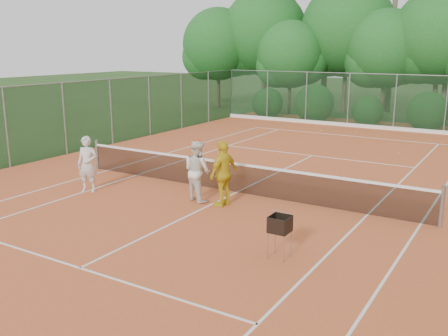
# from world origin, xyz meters

# --- Properties ---
(ground) EXTENTS (120.00, 120.00, 0.00)m
(ground) POSITION_xyz_m (0.00, 0.00, 0.00)
(ground) COLOR #234117
(ground) RESTS_ON ground
(clay_court) EXTENTS (18.00, 36.00, 0.02)m
(clay_court) POSITION_xyz_m (0.00, 0.00, 0.01)
(clay_court) COLOR #CA5D2E
(clay_court) RESTS_ON ground
(tennis_net) EXTENTS (11.97, 0.10, 1.10)m
(tennis_net) POSITION_xyz_m (0.00, 0.00, 0.53)
(tennis_net) COLOR gray
(tennis_net) RESTS_ON clay_court
(player_white) EXTENTS (0.75, 0.63, 1.76)m
(player_white) POSITION_xyz_m (-4.02, -2.27, 0.90)
(player_white) COLOR silver
(player_white) RESTS_ON clay_court
(player_center_grp) EXTENTS (1.05, 0.93, 1.84)m
(player_center_grp) POSITION_xyz_m (-0.57, -1.27, 0.93)
(player_center_grp) COLOR white
(player_center_grp) RESTS_ON clay_court
(player_yellow) EXTENTS (0.60, 1.16, 1.89)m
(player_yellow) POSITION_xyz_m (0.34, -1.29, 0.97)
(player_yellow) COLOR yellow
(player_yellow) RESTS_ON clay_court
(ball_hopper) EXTENTS (0.41, 0.41, 0.95)m
(ball_hopper) POSITION_xyz_m (3.27, -3.80, 0.77)
(ball_hopper) COLOR gray
(ball_hopper) RESTS_ON clay_court
(stray_ball_a) EXTENTS (0.07, 0.07, 0.07)m
(stray_ball_a) POSITION_xyz_m (-1.96, 12.58, 0.05)
(stray_ball_a) COLOR #C8D231
(stray_ball_a) RESTS_ON clay_court
(stray_ball_b) EXTENTS (0.07, 0.07, 0.07)m
(stray_ball_b) POSITION_xyz_m (-0.21, 13.22, 0.05)
(stray_ball_b) COLOR #CED431
(stray_ball_b) RESTS_ON clay_court
(stray_ball_c) EXTENTS (0.07, 0.07, 0.07)m
(stray_ball_c) POSITION_xyz_m (3.02, 8.60, 0.05)
(stray_ball_c) COLOR gold
(stray_ball_c) RESTS_ON clay_court
(court_markings) EXTENTS (11.03, 23.83, 0.01)m
(court_markings) POSITION_xyz_m (0.00, 0.00, 0.02)
(court_markings) COLOR white
(court_markings) RESTS_ON clay_court
(fence_back) EXTENTS (18.07, 0.07, 3.00)m
(fence_back) POSITION_xyz_m (0.00, 15.00, 1.52)
(fence_back) COLOR #19381E
(fence_back) RESTS_ON clay_court
(fence_left) EXTENTS (0.07, 33.07, 3.00)m
(fence_left) POSITION_xyz_m (-9.00, -1.50, 1.52)
(fence_left) COLOR #19381E
(fence_left) RESTS_ON clay_court
(tropical_treeline) EXTENTS (32.10, 8.49, 15.03)m
(tropical_treeline) POSITION_xyz_m (1.43, 20.22, 5.11)
(tropical_treeline) COLOR brown
(tropical_treeline) RESTS_ON ground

